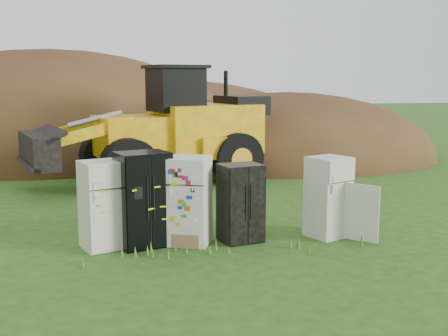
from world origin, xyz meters
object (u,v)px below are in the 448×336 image
Objects in this scene: fridge_leftmost at (102,205)px; fridge_open_door at (328,197)px; fridge_dark_mid at (241,203)px; wheel_loader at (148,125)px; fridge_black_side at (143,199)px; fridge_sticker at (189,201)px.

fridge_leftmost reaches higher than fridge_open_door.
fridge_open_door is at bearing -20.61° from fridge_leftmost.
wheel_loader is (-1.51, 6.89, 1.09)m from fridge_dark_mid.
fridge_leftmost is 0.92× the size of fridge_black_side.
fridge_black_side is 2.04m from fridge_dark_mid.
fridge_open_door reaches higher than fridge_dark_mid.
fridge_black_side is 1.18× the size of fridge_dark_mid.
fridge_open_door is (4.80, -0.05, -0.02)m from fridge_leftmost.
fridge_leftmost is at bearing -117.92° from wheel_loader.
wheel_loader is at bearing 91.99° from fridge_open_door.
fridge_black_side reaches higher than fridge_sticker.
fridge_sticker reaches higher than fridge_leftmost.
fridge_black_side is at bearing 164.83° from fridge_dark_mid.
fridge_sticker is (0.94, -0.07, -0.06)m from fridge_black_side.
fridge_dark_mid is (1.09, -0.00, -0.09)m from fridge_sticker.
fridge_open_door is at bearing 21.65° from fridge_sticker.
wheel_loader reaches higher than fridge_open_door.
fridge_sticker is at bearing 166.80° from fridge_dark_mid.
fridge_sticker is 1.09m from fridge_dark_mid.
fridge_black_side reaches higher than fridge_leftmost.
fridge_dark_mid is (2.03, -0.07, -0.15)m from fridge_black_side.
fridge_leftmost is at bearing 163.50° from fridge_black_side.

